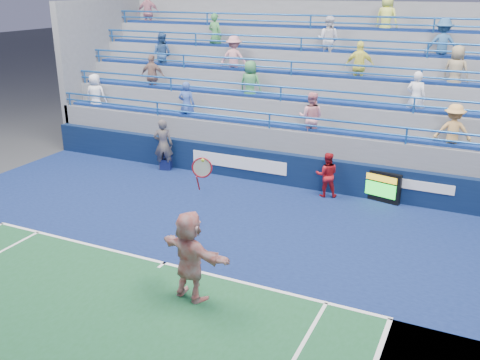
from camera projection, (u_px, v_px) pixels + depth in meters
The scene contains 8 objects.
ground at pixel (164, 264), 13.07m from camera, with size 120.00×120.00×0.00m, color #333538.
sponsor_wall at pixel (266, 166), 18.41m from camera, with size 18.00×0.32×1.10m.
bleacher_stand at pixel (303, 115), 21.27m from camera, with size 18.00×5.60×6.13m.
serve_speed_board at pixel (378, 186), 16.75m from camera, with size 1.43×0.46×0.99m.
judge_chair at pixel (166, 163), 19.77m from camera, with size 0.51×0.52×0.72m.
tennis_player at pixel (190, 256), 11.32m from camera, with size 1.97×1.05×3.25m.
line_judge at pixel (163, 145), 19.44m from camera, with size 0.70×0.46×1.92m, color #141737.
ball_girl at pixel (327, 175), 17.03m from camera, with size 0.71×0.56×1.47m, color #A5121A.
Camera 1 is at (6.62, -9.68, 6.40)m, focal length 40.00 mm.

